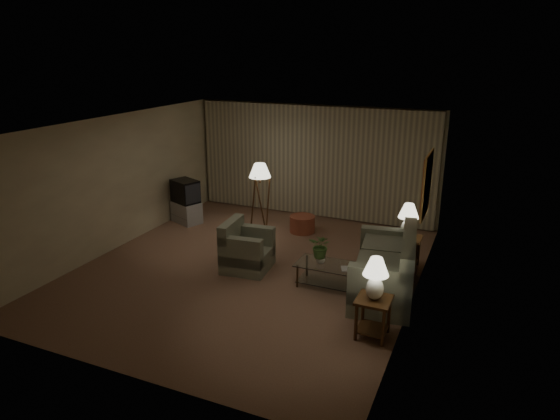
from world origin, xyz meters
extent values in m
plane|color=#8D644E|center=(0.00, 0.00, 0.00)|extent=(7.00, 7.00, 0.00)
cube|color=beige|center=(0.00, 3.50, 1.35)|extent=(6.00, 0.04, 2.70)
cube|color=beige|center=(-3.00, 0.00, 1.35)|extent=(0.04, 7.00, 2.70)
cube|color=beige|center=(3.00, 0.00, 1.35)|extent=(0.04, 7.00, 2.70)
cube|color=white|center=(0.00, 0.00, 2.70)|extent=(6.00, 7.00, 0.04)
cube|color=beige|center=(0.00, 3.42, 1.35)|extent=(5.85, 0.12, 2.65)
cube|color=#DFA24E|center=(2.98, 0.80, 1.75)|extent=(0.03, 0.90, 1.10)
cube|color=#B23321|center=(2.95, 0.80, 1.75)|extent=(0.02, 0.80, 1.00)
cube|color=gray|center=(2.50, -0.02, 0.22)|extent=(2.18, 1.49, 0.45)
cube|color=gray|center=(-0.04, -0.02, 0.19)|extent=(1.02, 0.99, 0.38)
cube|color=#391D0F|center=(2.65, -1.37, 0.58)|extent=(0.48, 0.48, 0.04)
cube|color=#391D0F|center=(2.65, -1.37, 0.12)|extent=(0.41, 0.41, 0.02)
cylinder|color=#391D0F|center=(2.46, -1.56, 0.28)|extent=(0.05, 0.05, 0.56)
cylinder|color=#391D0F|center=(2.46, -1.18, 0.28)|extent=(0.05, 0.05, 0.56)
cylinder|color=#391D0F|center=(2.84, -1.56, 0.28)|extent=(0.05, 0.05, 0.56)
cylinder|color=#391D0F|center=(2.84, -1.18, 0.28)|extent=(0.05, 0.05, 0.56)
cube|color=#391D0F|center=(2.65, 1.23, 0.58)|extent=(0.54, 0.45, 0.04)
cube|color=#391D0F|center=(2.65, 1.23, 0.12)|extent=(0.46, 0.38, 0.02)
cylinder|color=#391D0F|center=(2.43, 1.05, 0.28)|extent=(0.05, 0.05, 0.56)
cylinder|color=#391D0F|center=(2.43, 1.40, 0.28)|extent=(0.05, 0.05, 0.56)
cylinder|color=#391D0F|center=(2.87, 1.05, 0.28)|extent=(0.05, 0.05, 0.56)
cylinder|color=#391D0F|center=(2.87, 1.40, 0.28)|extent=(0.05, 0.05, 0.56)
ellipsoid|color=white|center=(2.65, -1.37, 0.76)|extent=(0.25, 0.25, 0.32)
cylinder|color=white|center=(2.65, -1.37, 0.95)|extent=(0.03, 0.03, 0.07)
cone|color=beige|center=(2.65, -1.37, 1.10)|extent=(0.36, 0.36, 0.25)
ellipsoid|color=white|center=(2.65, 1.23, 0.77)|extent=(0.26, 0.26, 0.33)
cylinder|color=white|center=(2.65, 1.23, 0.97)|extent=(0.03, 0.03, 0.08)
cone|color=beige|center=(2.65, 1.23, 1.12)|extent=(0.38, 0.38, 0.26)
cube|color=silver|center=(1.58, -0.12, 0.41)|extent=(1.12, 0.61, 0.02)
cube|color=silver|center=(1.58, -0.12, 0.10)|extent=(1.04, 0.53, 0.01)
cylinder|color=#392917|center=(1.09, -0.36, 0.20)|extent=(0.04, 0.04, 0.40)
cylinder|color=#392917|center=(1.09, 0.11, 0.20)|extent=(0.04, 0.04, 0.40)
cylinder|color=#392917|center=(2.07, -0.36, 0.20)|extent=(0.04, 0.04, 0.40)
cylinder|color=#392917|center=(2.07, 0.11, 0.20)|extent=(0.04, 0.04, 0.40)
cube|color=#98989B|center=(-2.55, 1.74, 0.25)|extent=(1.02, 0.95, 0.50)
cube|color=black|center=(-2.55, 1.74, 0.77)|extent=(0.93, 0.88, 0.53)
cylinder|color=#391D0F|center=(-0.76, 2.05, 1.19)|extent=(0.04, 0.04, 0.22)
cone|color=beige|center=(-0.76, 2.05, 1.37)|extent=(0.49, 0.49, 0.31)
cylinder|color=#9A4C34|center=(0.20, 2.22, 0.19)|extent=(0.64, 0.64, 0.37)
imported|color=white|center=(1.43, -0.12, 0.50)|extent=(0.18, 0.18, 0.16)
imported|color=#4C7A36|center=(1.43, -0.12, 0.79)|extent=(0.42, 0.37, 0.43)
imported|color=olive|center=(1.83, -0.22, 0.42)|extent=(0.22, 0.26, 0.02)
camera|label=1|loc=(3.93, -7.64, 3.97)|focal=32.00mm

